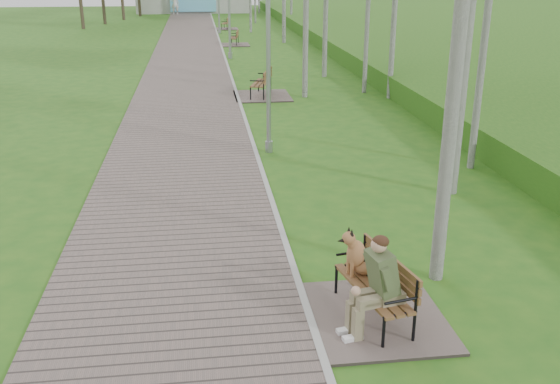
# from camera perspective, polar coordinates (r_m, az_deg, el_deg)

# --- Properties ---
(ground) EXTENTS (120.00, 120.00, 0.00)m
(ground) POSITION_cam_1_polar(r_m,az_deg,el_deg) (10.38, 0.25, -4.06)
(ground) COLOR #255918
(ground) RESTS_ON ground
(walkway) EXTENTS (3.50, 67.00, 0.04)m
(walkway) POSITION_cam_1_polar(r_m,az_deg,el_deg) (31.17, -8.40, 12.18)
(walkway) COLOR #61544E
(walkway) RESTS_ON ground
(kerb) EXTENTS (0.10, 67.00, 0.05)m
(kerb) POSITION_cam_1_polar(r_m,az_deg,el_deg) (31.20, -5.12, 12.33)
(kerb) COLOR #999993
(kerb) RESTS_ON ground
(embankment) EXTENTS (14.00, 70.00, 1.60)m
(embankment) POSITION_cam_1_polar(r_m,az_deg,el_deg) (32.52, 17.13, 11.81)
(embankment) COLOR #43751E
(embankment) RESTS_ON ground
(bench_main) EXTENTS (1.73, 1.92, 1.51)m
(bench_main) POSITION_cam_1_polar(r_m,az_deg,el_deg) (7.96, 8.26, -8.93)
(bench_main) COLOR #61544E
(bench_main) RESTS_ON ground
(bench_second) EXTENTS (1.87, 2.07, 1.15)m
(bench_second) POSITION_cam_1_polar(r_m,az_deg,el_deg) (21.36, -1.74, 9.27)
(bench_second) COLOR #61544E
(bench_second) RESTS_ON ground
(bench_third) EXTENTS (1.58, 1.76, 0.97)m
(bench_third) POSITION_cam_1_polar(r_m,az_deg,el_deg) (35.36, -4.22, 13.53)
(bench_third) COLOR #61544E
(bench_third) RESTS_ON ground
(bench_far) EXTENTS (1.58, 1.75, 0.97)m
(bench_far) POSITION_cam_1_polar(r_m,az_deg,el_deg) (44.18, -4.98, 14.84)
(bench_far) COLOR #61544E
(bench_far) RESTS_ON ground
(lamp_post_near) EXTENTS (0.18, 0.18, 4.66)m
(lamp_post_near) POSITION_cam_1_polar(r_m,az_deg,el_deg) (14.52, -1.07, 11.94)
(lamp_post_near) COLOR gray
(lamp_post_near) RESTS_ON ground
(lamp_post_second) EXTENTS (0.19, 0.19, 5.02)m
(lamp_post_second) POSITION_cam_1_polar(r_m,az_deg,el_deg) (30.06, -4.68, 16.49)
(lamp_post_second) COLOR gray
(lamp_post_second) RESTS_ON ground
(pedestrian_near) EXTENTS (0.69, 0.46, 1.87)m
(pedestrian_near) POSITION_cam_1_polar(r_m,az_deg,el_deg) (57.18, -9.59, 16.62)
(pedestrian_near) COLOR silver
(pedestrian_near) RESTS_ON ground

